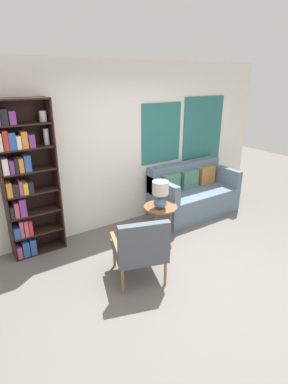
{
  "coord_description": "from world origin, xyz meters",
  "views": [
    {
      "loc": [
        -2.3,
        -2.28,
        2.44
      ],
      "look_at": [
        -0.08,
        1.05,
        0.9
      ],
      "focal_mm": 28.0,
      "sensor_mm": 36.0,
      "label": 1
    }
  ],
  "objects_px": {
    "side_table": "(160,210)",
    "table_lamp": "(160,193)",
    "armchair": "(141,247)",
    "bookshelf": "(23,180)",
    "couch": "(192,194)"
  },
  "relations": [
    {
      "from": "bookshelf",
      "to": "side_table",
      "type": "height_order",
      "value": "bookshelf"
    },
    {
      "from": "bookshelf",
      "to": "armchair",
      "type": "distance_m",
      "value": 1.85
    },
    {
      "from": "couch",
      "to": "table_lamp",
      "type": "xyz_separation_m",
      "value": [
        -1.16,
        -0.54,
        0.45
      ]
    },
    {
      "from": "bookshelf",
      "to": "table_lamp",
      "type": "relative_size",
      "value": 5.09
    },
    {
      "from": "side_table",
      "to": "table_lamp",
      "type": "xyz_separation_m",
      "value": [
        -0.05,
        -0.05,
        0.31
      ]
    },
    {
      "from": "armchair",
      "to": "couch",
      "type": "relative_size",
      "value": 0.55
    },
    {
      "from": "couch",
      "to": "table_lamp",
      "type": "distance_m",
      "value": 1.36
    },
    {
      "from": "armchair",
      "to": "table_lamp",
      "type": "xyz_separation_m",
      "value": [
        0.79,
        0.68,
        0.31
      ]
    },
    {
      "from": "armchair",
      "to": "table_lamp",
      "type": "distance_m",
      "value": 1.09
    },
    {
      "from": "bookshelf",
      "to": "couch",
      "type": "xyz_separation_m",
      "value": [
        2.91,
        -0.24,
        -0.76
      ]
    },
    {
      "from": "side_table",
      "to": "table_lamp",
      "type": "bearing_deg",
      "value": -133.11
    },
    {
      "from": "bookshelf",
      "to": "couch",
      "type": "relative_size",
      "value": 1.35
    },
    {
      "from": "couch",
      "to": "armchair",
      "type": "bearing_deg",
      "value": -148.08
    },
    {
      "from": "side_table",
      "to": "table_lamp",
      "type": "relative_size",
      "value": 1.32
    },
    {
      "from": "armchair",
      "to": "side_table",
      "type": "relative_size",
      "value": 1.55
    }
  ]
}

